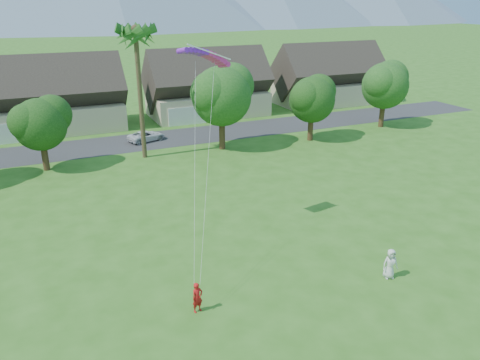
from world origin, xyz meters
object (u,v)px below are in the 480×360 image
parked_car (146,136)px  parafoil_kite (205,54)px  watcher (390,264)px  kite_flyer (197,298)px

parked_car → parafoil_kite: bearing=159.3°
watcher → parked_car: watcher is taller
watcher → parafoil_kite: bearing=140.9°
kite_flyer → parked_car: bearing=66.3°
kite_flyer → watcher: size_ratio=0.91×
kite_flyer → parafoil_kite: 13.92m
kite_flyer → parafoil_kite: bearing=50.9°
parked_car → parafoil_kite: 25.12m
parked_car → parafoil_kite: (-1.12, -22.59, 10.94)m
kite_flyer → watcher: watcher is taller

